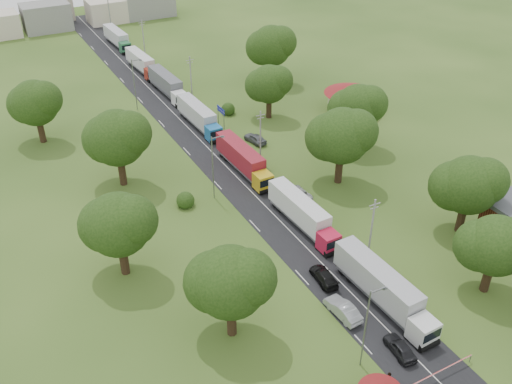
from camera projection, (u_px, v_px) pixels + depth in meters
ground at (301, 242)px, 74.59m from camera, size 260.00×260.00×0.00m
road at (233, 173)px, 89.38m from camera, size 8.00×200.00×0.04m
boom_barrier at (427, 378)px, 55.07m from camera, size 9.22×0.35×1.18m
info_sign at (221, 113)px, 100.93m from camera, size 0.12×3.10×4.10m
pole_1 at (371, 229)px, 69.08m from camera, size 1.60×0.24×9.00m
pole_2 at (260, 136)px, 89.79m from camera, size 1.60×0.24×9.00m
pole_3 at (191, 78)px, 110.50m from camera, size 1.60×0.24×9.00m
pole_4 at (143, 38)px, 131.21m from camera, size 1.60×0.24×9.00m
pole_5 at (109, 9)px, 151.92m from camera, size 1.60×0.24×9.00m
lamp_0 at (367, 325)px, 54.65m from camera, size 2.03×0.22×10.00m
lamp_1 at (214, 165)px, 80.54m from camera, size 2.03×0.22×10.00m
lamp_2 at (135, 82)px, 106.43m from camera, size 2.03×0.22×10.00m
tree_2 at (495, 245)px, 63.41m from camera, size 8.00×8.00×10.10m
tree_3 at (468, 185)px, 72.88m from camera, size 8.80×8.80×11.07m
tree_4 at (341, 135)px, 83.06m from camera, size 9.60×9.60×12.05m
tree_5 at (357, 107)px, 92.91m from camera, size 8.80×8.80×11.07m
tree_6 at (269, 84)px, 103.01m from camera, size 8.00×8.00×10.10m
tree_7 at (271, 46)px, 117.05m from camera, size 9.60×9.60×12.05m
tree_10 at (230, 281)px, 57.39m from camera, size 8.80×8.80×11.07m
tree_11 at (118, 224)px, 65.68m from camera, size 8.80×8.80×11.07m
tree_12 at (117, 137)px, 82.55m from camera, size 9.60×9.60×12.05m
tree_13 at (35, 103)px, 94.47m from camera, size 8.80×8.80×11.07m
house_cream at (352, 93)px, 106.81m from camera, size 10.08×10.08×5.80m
distant_town at (87, 12)px, 154.34m from camera, size 52.00×8.00×8.00m
church at (61, 0)px, 157.35m from camera, size 5.00×5.00×12.30m
truck_0 at (383, 287)px, 63.87m from camera, size 3.04×15.58×4.31m
truck_1 at (303, 213)px, 76.40m from camera, size 2.86×14.45×4.00m
truck_2 at (243, 159)px, 88.69m from camera, size 2.80×14.75×4.08m
truck_3 at (199, 116)px, 101.89m from camera, size 2.83×14.56×4.03m
truck_4 at (167, 84)px, 114.39m from camera, size 3.03×14.80×4.09m
truck_5 at (142, 63)px, 125.21m from camera, size 3.08×14.00×3.87m
truck_6 at (117, 38)px, 139.68m from camera, size 3.06×14.32×3.96m
car_lane_front at (400, 348)px, 58.51m from camera, size 2.16×4.46×1.47m
car_lane_mid at (343, 310)px, 62.99m from camera, size 2.03×5.13×1.66m
car_lane_rear at (324, 276)px, 67.81m from camera, size 2.49×5.05×1.41m
car_verge_near at (299, 193)px, 83.31m from camera, size 2.37×4.84×1.32m
car_verge_far at (255, 138)px, 97.58m from camera, size 2.68×4.90×1.58m
pedestrian_booth at (389, 380)px, 54.79m from camera, size 1.16×1.12×1.89m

